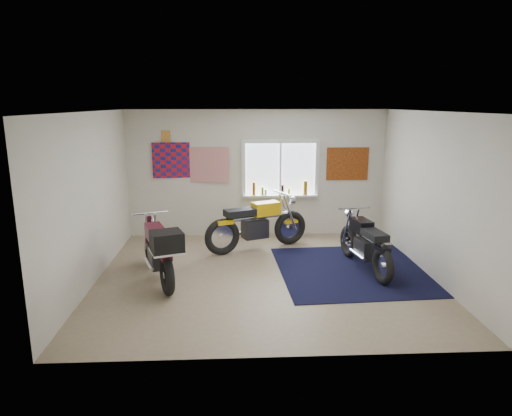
{
  "coord_description": "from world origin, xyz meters",
  "views": [
    {
      "loc": [
        -0.5,
        -7.16,
        2.83
      ],
      "look_at": [
        -0.12,
        0.4,
        1.08
      ],
      "focal_mm": 32.0,
      "sensor_mm": 36.0,
      "label": 1
    }
  ],
  "objects_px": {
    "yellow_triumph": "(257,225)",
    "maroon_tourer": "(159,251)",
    "black_chrome_bike": "(365,245)",
    "navy_rug": "(352,270)"
  },
  "relations": [
    {
      "from": "yellow_triumph",
      "to": "maroon_tourer",
      "type": "xyz_separation_m",
      "value": [
        -1.64,
        -1.63,
        0.05
      ]
    },
    {
      "from": "black_chrome_bike",
      "to": "yellow_triumph",
      "type": "bearing_deg",
      "value": 46.83
    },
    {
      "from": "navy_rug",
      "to": "maroon_tourer",
      "type": "bearing_deg",
      "value": -173.31
    },
    {
      "from": "yellow_triumph",
      "to": "black_chrome_bike",
      "type": "xyz_separation_m",
      "value": [
        1.8,
        -1.21,
        -0.05
      ]
    },
    {
      "from": "yellow_triumph",
      "to": "navy_rug",
      "type": "bearing_deg",
      "value": -61.67
    },
    {
      "from": "black_chrome_bike",
      "to": "maroon_tourer",
      "type": "distance_m",
      "value": 3.47
    },
    {
      "from": "black_chrome_bike",
      "to": "maroon_tourer",
      "type": "relative_size",
      "value": 0.99
    },
    {
      "from": "yellow_triumph",
      "to": "maroon_tourer",
      "type": "bearing_deg",
      "value": -158.48
    },
    {
      "from": "black_chrome_bike",
      "to": "maroon_tourer",
      "type": "bearing_deg",
      "value": 87.7
    },
    {
      "from": "navy_rug",
      "to": "yellow_triumph",
      "type": "relative_size",
      "value": 1.26
    }
  ]
}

